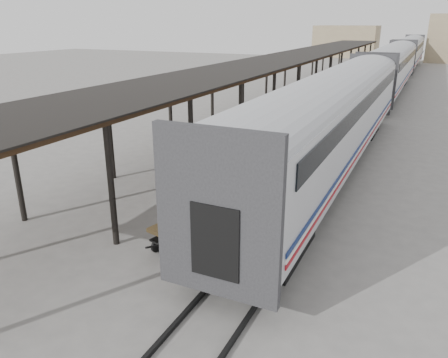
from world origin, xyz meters
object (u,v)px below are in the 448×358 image
Objects in this scene: baggage_cart at (189,227)px; pedestrian at (266,121)px; porter at (184,203)px; luggage_tug at (297,107)px.

baggage_cart is 15.11m from pedestrian.
porter is at bearing -55.38° from baggage_cart.
luggage_tug is 1.07× the size of pedestrian.
porter is at bearing 118.01° from pedestrian.
baggage_cart is at bearing -85.32° from luggage_tug.
porter is at bearing -84.89° from luggage_tug.
pedestrian reaches higher than luggage_tug.
pedestrian is at bearing 114.48° from baggage_cart.
porter is 15.82m from pedestrian.
baggage_cart is 1.52× the size of luggage_tug.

